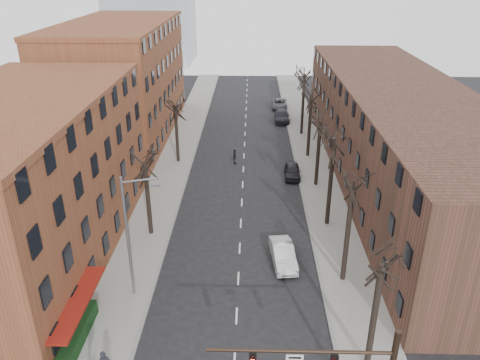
{
  "coord_description": "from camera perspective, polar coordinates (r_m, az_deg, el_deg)",
  "views": [
    {
      "loc": [
        0.83,
        -16.0,
        21.0
      ],
      "look_at": [
        -0.09,
        20.53,
        4.0
      ],
      "focal_mm": 35.0,
      "sensor_mm": 36.0,
      "label": 1
    }
  ],
  "objects": [
    {
      "name": "sidewalk_right",
      "position": [
        55.59,
        8.75,
        2.53
      ],
      "size": [
        4.0,
        90.0,
        0.15
      ],
      "primitive_type": "cube",
      "color": "gray",
      "rests_on": "ground"
    },
    {
      "name": "hedge",
      "position": [
        31.01,
        -19.38,
        -17.81
      ],
      "size": [
        0.8,
        6.0,
        1.0
      ],
      "primitive_type": "cube",
      "color": "#133615",
      "rests_on": "sidewalk_left"
    },
    {
      "name": "tree_right_e",
      "position": [
        56.49,
        8.23,
        2.85
      ],
      "size": [
        5.2,
        5.2,
        10.8
      ],
      "primitive_type": null,
      "color": "black",
      "rests_on": "ground"
    },
    {
      "name": "tree_left_a",
      "position": [
        40.84,
        -10.75,
        -6.49
      ],
      "size": [
        5.2,
        5.2,
        9.5
      ],
      "primitive_type": null,
      "color": "black",
      "rests_on": "ground"
    },
    {
      "name": "sidewalk_left",
      "position": [
        55.83,
        -7.78,
        2.69
      ],
      "size": [
        4.0,
        90.0,
        0.15
      ],
      "primitive_type": "cube",
      "color": "gray",
      "rests_on": "ground"
    },
    {
      "name": "awning_left",
      "position": [
        32.08,
        -18.43,
        -17.51
      ],
      "size": [
        1.2,
        7.0,
        0.15
      ],
      "primitive_type": "cube",
      "color": "maroon",
      "rests_on": "ground"
    },
    {
      "name": "tree_left_b",
      "position": [
        54.88,
        -7.51,
        2.22
      ],
      "size": [
        5.2,
        5.2,
        9.5
      ],
      "primitive_type": null,
      "color": "black",
      "rests_on": "ground"
    },
    {
      "name": "parked_car_near",
      "position": [
        50.56,
        6.39,
        1.11
      ],
      "size": [
        1.77,
        4.16,
        1.4
      ],
      "primitive_type": "imported",
      "rotation": [
        0.0,
        0.0,
        -0.03
      ],
      "color": "black",
      "rests_on": "ground"
    },
    {
      "name": "building_right",
      "position": [
        51.01,
        18.74,
        5.32
      ],
      "size": [
        12.0,
        50.0,
        10.0
      ],
      "primitive_type": "cube",
      "color": "#512F25",
      "rests_on": "ground"
    },
    {
      "name": "building_left_far",
      "position": [
        63.87,
        -14.17,
        11.54
      ],
      "size": [
        12.0,
        28.0,
        14.0
      ],
      "primitive_type": "cube",
      "color": "brown",
      "rests_on": "ground"
    },
    {
      "name": "tree_right_b",
      "position": [
        35.65,
        12.37,
        -11.83
      ],
      "size": [
        5.2,
        5.2,
        10.8
      ],
      "primitive_type": null,
      "color": "black",
      "rests_on": "ground"
    },
    {
      "name": "building_left_near",
      "position": [
        38.33,
        -24.75,
        -0.53
      ],
      "size": [
        12.0,
        26.0,
        12.0
      ],
      "primitive_type": "cube",
      "color": "brown",
      "rests_on": "ground"
    },
    {
      "name": "streetlight",
      "position": [
        31.51,
        -13.29,
        -6.28
      ],
      "size": [
        2.45,
        0.22,
        9.03
      ],
      "color": "slate",
      "rests_on": "ground"
    },
    {
      "name": "parked_car_far",
      "position": [
        75.46,
        4.84,
        9.24
      ],
      "size": [
        2.46,
        5.03,
        1.38
      ],
      "primitive_type": "imported",
      "rotation": [
        0.0,
        0.0,
        -0.04
      ],
      "color": "#53565B",
      "rests_on": "ground"
    },
    {
      "name": "tree_right_d",
      "position": [
        49.22,
        9.21,
        -0.65
      ],
      "size": [
        5.2,
        5.2,
        10.0
      ],
      "primitive_type": null,
      "color": "black",
      "rests_on": "ground"
    },
    {
      "name": "silver_sedan",
      "position": [
        36.36,
        5.26,
        -9.01
      ],
      "size": [
        2.11,
        4.75,
        1.51
      ],
      "primitive_type": "imported",
      "rotation": [
        0.0,
        0.0,
        0.11
      ],
      "color": "silver",
      "rests_on": "ground"
    },
    {
      "name": "tree_right_c",
      "position": [
        42.22,
        10.52,
        -5.35
      ],
      "size": [
        5.2,
        5.2,
        11.6
      ],
      "primitive_type": null,
      "color": "black",
      "rests_on": "ground"
    },
    {
      "name": "pedestrian_crossing",
      "position": [
        53.52,
        -0.66,
        2.87
      ],
      "size": [
        0.44,
        1.04,
        1.77
      ],
      "primitive_type": "imported",
      "rotation": [
        0.0,
        0.0,
        1.56
      ],
      "color": "black",
      "rests_on": "ground"
    },
    {
      "name": "parked_car_mid",
      "position": [
        68.93,
        5.14,
        7.77
      ],
      "size": [
        2.25,
        5.27,
        1.51
      ],
      "primitive_type": "imported",
      "rotation": [
        0.0,
        0.0,
        -0.02
      ],
      "color": "#21212A",
      "rests_on": "ground"
    },
    {
      "name": "tree_right_f",
      "position": [
        63.93,
        7.47,
        5.55
      ],
      "size": [
        5.2,
        5.2,
        11.6
      ],
      "primitive_type": null,
      "color": "black",
      "rests_on": "ground"
    }
  ]
}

